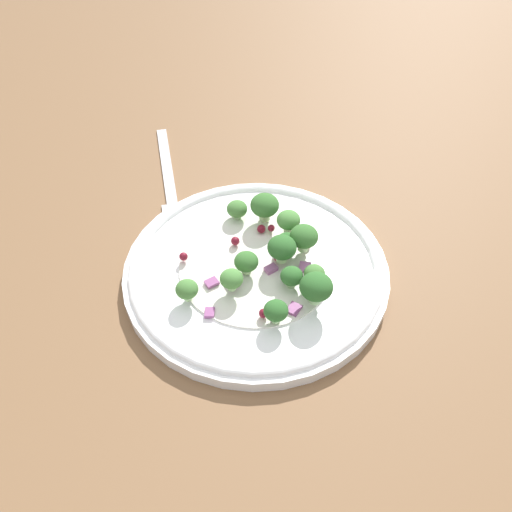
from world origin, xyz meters
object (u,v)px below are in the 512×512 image
Objects in this scene: broccoli_floret_2 at (292,280)px; plate at (256,269)px; fork at (169,179)px; broccoli_floret_1 at (287,241)px; broccoli_floret_0 at (282,248)px.

plate is at bearing 138.43° from broccoli_floret_2.
broccoli_floret_2 reaches higher than fork.
broccoli_floret_1 reaches higher than fork.
broccoli_floret_1 is 0.11× the size of fork.
plate is 3.63cm from broccoli_floret_0.
fork is (-13.01, 14.20, -3.30)cm from broccoli_floret_0.
plate is 12.88× the size of broccoli_floret_1.
broccoli_floret_1 reaches higher than plate.
broccoli_floret_1 is (0.50, 1.78, -0.89)cm from broccoli_floret_0.
broccoli_floret_0 is at bearing -105.83° from broccoli_floret_1.
broccoli_floret_1 and broccoli_floret_2 have the same top height.
broccoli_floret_1 is 5.03cm from broccoli_floret_2.
broccoli_floret_0 is at bearing 6.91° from plate.
broccoli_floret_1 is at bearing 94.36° from broccoli_floret_2.
broccoli_floret_0 is 1.31× the size of broccoli_floret_2.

